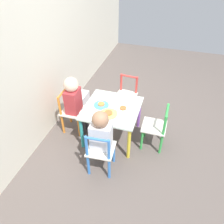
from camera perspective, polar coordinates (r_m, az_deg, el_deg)
The scene contains 13 objects.
ground_plane at distance 2.70m, azimuth 0.00°, elevation -6.19°, with size 6.00×6.00×0.00m, color #5B514C.
house_wall at distance 2.37m, azimuth -20.41°, elevation 21.69°, with size 6.00×0.06×2.60m.
kids_table at distance 2.45m, azimuth 0.00°, elevation 0.10°, with size 0.60×0.60×0.44m.
chair_orange at distance 2.68m, azimuth -10.54°, elevation 0.04°, with size 0.27×0.27×0.53m.
chair_blue at distance 2.17m, azimuth -3.03°, elevation -10.38°, with size 0.28×0.28×0.53m.
chair_green at distance 2.46m, azimuth 11.44°, elevation -4.10°, with size 0.26×0.26×0.53m.
chair_red at distance 2.91m, azimuth 3.75°, elevation 4.11°, with size 0.28×0.28×0.53m.
child_back at distance 2.54m, azimuth -9.75°, elevation 3.03°, with size 0.20×0.22×0.74m.
child_left at distance 2.09m, azimuth -2.73°, elevation -6.08°, with size 0.22×0.21×0.72m.
plate_back at distance 2.44m, azimuth -2.82°, elevation 1.91°, with size 0.16×0.16×0.03m.
plate_left at distance 2.32m, azimuth -0.92°, elevation -0.40°, with size 0.19×0.19×0.03m.
plate_front at distance 2.38m, azimuth 2.89°, elevation 0.85°, with size 0.16×0.16×0.03m.
storage_bin at distance 3.20m, azimuth -8.42°, elevation 3.11°, with size 0.36×0.16×0.14m.
Camera 1 is at (-1.84, -0.57, 1.89)m, focal length 35.00 mm.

